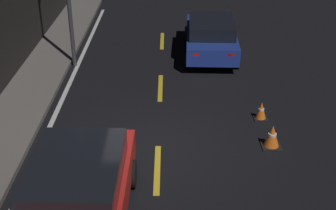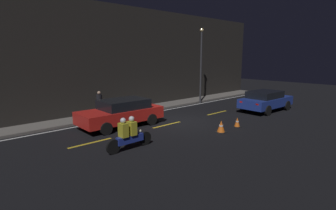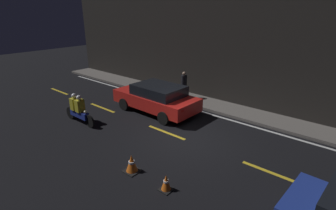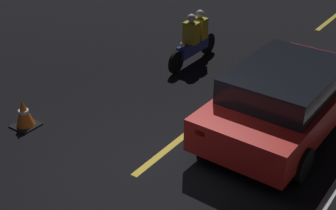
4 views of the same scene
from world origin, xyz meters
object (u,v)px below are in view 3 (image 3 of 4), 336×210
at_px(traffic_cone_mid, 166,183).
at_px(taxi_red, 156,97).
at_px(pedestrian, 184,85).
at_px(motorcycle, 78,110).
at_px(traffic_cone_near, 132,164).

bearing_deg(traffic_cone_mid, taxi_red, 135.41).
xyz_separation_m(traffic_cone_mid, pedestrian, (-4.43, 6.64, 0.66)).
bearing_deg(motorcycle, taxi_red, 61.04).
bearing_deg(traffic_cone_near, pedestrian, 114.13).
xyz_separation_m(taxi_red, traffic_cone_mid, (4.39, -4.33, -0.52)).
bearing_deg(traffic_cone_near, traffic_cone_mid, 0.59).
distance_m(taxi_red, motorcycle, 3.76).
bearing_deg(traffic_cone_mid, motorcycle, 170.57).
height_order(motorcycle, traffic_cone_near, motorcycle).
xyz_separation_m(motorcycle, pedestrian, (1.75, 5.62, 0.27)).
bearing_deg(motorcycle, traffic_cone_mid, -9.89).
height_order(traffic_cone_near, pedestrian, pedestrian).
distance_m(traffic_cone_near, pedestrian, 7.32).
distance_m(taxi_red, pedestrian, 2.32).
height_order(taxi_red, pedestrian, pedestrian).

